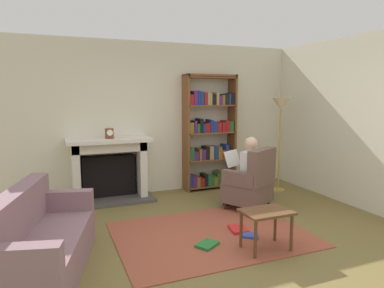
{
  "coord_description": "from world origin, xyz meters",
  "views": [
    {
      "loc": [
        -1.82,
        -3.54,
        1.78
      ],
      "look_at": [
        0.1,
        1.2,
        1.05
      ],
      "focal_mm": 32.5,
      "sensor_mm": 36.0,
      "label": 1
    }
  ],
  "objects_px": {
    "side_table": "(266,217)",
    "seated_reader": "(245,169)",
    "bookshelf": "(210,134)",
    "armchair_reading": "(251,183)",
    "floor_lamp": "(281,112)",
    "fireplace": "(109,167)",
    "sofa_floral": "(39,244)",
    "mantel_clock": "(109,133)"
  },
  "relations": [
    {
      "from": "armchair_reading",
      "to": "side_table",
      "type": "xyz_separation_m",
      "value": [
        -0.6,
        -1.3,
        -0.03
      ]
    },
    {
      "from": "armchair_reading",
      "to": "sofa_floral",
      "type": "bearing_deg",
      "value": -12.9
    },
    {
      "from": "armchair_reading",
      "to": "seated_reader",
      "type": "bearing_deg",
      "value": -90.0
    },
    {
      "from": "bookshelf",
      "to": "fireplace",
      "type": "bearing_deg",
      "value": -178.93
    },
    {
      "from": "fireplace",
      "to": "mantel_clock",
      "type": "bearing_deg",
      "value": -86.77
    },
    {
      "from": "mantel_clock",
      "to": "floor_lamp",
      "type": "bearing_deg",
      "value": -9.55
    },
    {
      "from": "side_table",
      "to": "floor_lamp",
      "type": "bearing_deg",
      "value": 51.03
    },
    {
      "from": "side_table",
      "to": "floor_lamp",
      "type": "height_order",
      "value": "floor_lamp"
    },
    {
      "from": "mantel_clock",
      "to": "armchair_reading",
      "type": "xyz_separation_m",
      "value": [
        1.95,
        -1.23,
        -0.72
      ]
    },
    {
      "from": "fireplace",
      "to": "sofa_floral",
      "type": "relative_size",
      "value": 0.77
    },
    {
      "from": "sofa_floral",
      "to": "floor_lamp",
      "type": "xyz_separation_m",
      "value": [
        4.04,
        1.65,
        1.14
      ]
    },
    {
      "from": "seated_reader",
      "to": "bookshelf",
      "type": "bearing_deg",
      "value": -119.0
    },
    {
      "from": "fireplace",
      "to": "bookshelf",
      "type": "relative_size",
      "value": 0.65
    },
    {
      "from": "side_table",
      "to": "seated_reader",
      "type": "bearing_deg",
      "value": 68.83
    },
    {
      "from": "floor_lamp",
      "to": "bookshelf",
      "type": "bearing_deg",
      "value": 150.28
    },
    {
      "from": "fireplace",
      "to": "side_table",
      "type": "xyz_separation_m",
      "value": [
        1.36,
        -2.63,
        -0.17
      ]
    },
    {
      "from": "armchair_reading",
      "to": "seated_reader",
      "type": "height_order",
      "value": "seated_reader"
    },
    {
      "from": "side_table",
      "to": "floor_lamp",
      "type": "relative_size",
      "value": 0.33
    },
    {
      "from": "bookshelf",
      "to": "sofa_floral",
      "type": "height_order",
      "value": "bookshelf"
    },
    {
      "from": "mantel_clock",
      "to": "floor_lamp",
      "type": "xyz_separation_m",
      "value": [
        2.99,
        -0.5,
        0.31
      ]
    },
    {
      "from": "seated_reader",
      "to": "floor_lamp",
      "type": "xyz_separation_m",
      "value": [
        1.1,
        0.62,
        0.84
      ]
    },
    {
      "from": "mantel_clock",
      "to": "side_table",
      "type": "relative_size",
      "value": 0.3
    },
    {
      "from": "sofa_floral",
      "to": "seated_reader",
      "type": "bearing_deg",
      "value": -56.11
    },
    {
      "from": "fireplace",
      "to": "sofa_floral",
      "type": "bearing_deg",
      "value": -114.78
    },
    {
      "from": "armchair_reading",
      "to": "sofa_floral",
      "type": "height_order",
      "value": "armchair_reading"
    },
    {
      "from": "armchair_reading",
      "to": "floor_lamp",
      "type": "relative_size",
      "value": 0.56
    },
    {
      "from": "bookshelf",
      "to": "floor_lamp",
      "type": "xyz_separation_m",
      "value": [
        1.12,
        -0.64,
        0.41
      ]
    },
    {
      "from": "fireplace",
      "to": "floor_lamp",
      "type": "bearing_deg",
      "value": -11.39
    },
    {
      "from": "seated_reader",
      "to": "floor_lamp",
      "type": "bearing_deg",
      "value": 179.67
    },
    {
      "from": "bookshelf",
      "to": "floor_lamp",
      "type": "bearing_deg",
      "value": -29.72
    },
    {
      "from": "mantel_clock",
      "to": "seated_reader",
      "type": "relative_size",
      "value": 0.15
    },
    {
      "from": "bookshelf",
      "to": "floor_lamp",
      "type": "relative_size",
      "value": 1.25
    },
    {
      "from": "fireplace",
      "to": "bookshelf",
      "type": "xyz_separation_m",
      "value": [
        1.88,
        0.04,
        0.48
      ]
    },
    {
      "from": "sofa_floral",
      "to": "side_table",
      "type": "height_order",
      "value": "sofa_floral"
    },
    {
      "from": "fireplace",
      "to": "sofa_floral",
      "type": "distance_m",
      "value": 2.49
    },
    {
      "from": "sofa_floral",
      "to": "bookshelf",
      "type": "bearing_deg",
      "value": -37.2
    },
    {
      "from": "bookshelf",
      "to": "armchair_reading",
      "type": "height_order",
      "value": "bookshelf"
    },
    {
      "from": "armchair_reading",
      "to": "mantel_clock",
      "type": "bearing_deg",
      "value": -62.19
    },
    {
      "from": "floor_lamp",
      "to": "fireplace",
      "type": "bearing_deg",
      "value": 168.61
    },
    {
      "from": "mantel_clock",
      "to": "armchair_reading",
      "type": "relative_size",
      "value": 0.17
    },
    {
      "from": "mantel_clock",
      "to": "seated_reader",
      "type": "distance_m",
      "value": 2.27
    },
    {
      "from": "fireplace",
      "to": "side_table",
      "type": "bearing_deg",
      "value": -62.76
    }
  ]
}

